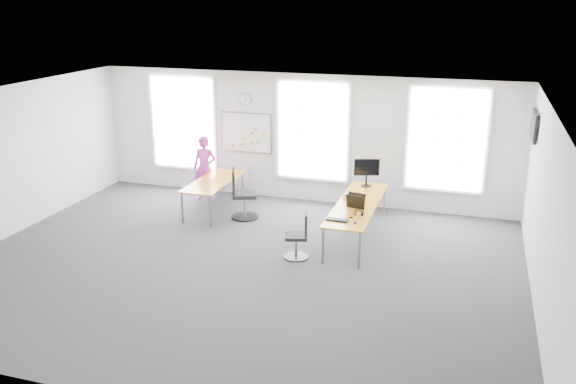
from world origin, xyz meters
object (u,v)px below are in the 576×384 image
(chair_right, at_px, (299,238))
(keyboard, at_px, (337,220))
(desk_left, at_px, (214,183))
(chair_left, at_px, (241,197))
(monitor, at_px, (367,170))
(headphones, at_px, (359,213))
(desk_right, at_px, (357,206))
(person, at_px, (205,168))

(chair_right, distance_m, keyboard, 0.79)
(desk_left, xyz_separation_m, chair_left, (0.76, -0.24, -0.17))
(keyboard, relative_size, monitor, 0.68)
(monitor, bearing_deg, desk_left, 173.49)
(keyboard, relative_size, headphones, 2.34)
(desk_right, relative_size, chair_left, 2.66)
(chair_left, bearing_deg, chair_right, -154.74)
(desk_right, distance_m, headphones, 0.71)
(desk_right, relative_size, chair_right, 3.35)
(keyboard, height_order, monitor, monitor)
(desk_right, distance_m, keyboard, 1.08)
(chair_left, xyz_separation_m, headphones, (2.79, -1.05, 0.28))
(chair_right, relative_size, headphones, 4.96)
(chair_left, distance_m, headphones, 2.99)
(monitor, bearing_deg, desk_right, -104.26)
(chair_left, bearing_deg, desk_left, 50.58)
(desk_left, height_order, person, person)
(desk_right, bearing_deg, desk_left, 169.88)
(keyboard, xyz_separation_m, monitor, (0.12, 2.26, 0.36))
(desk_left, xyz_separation_m, monitor, (3.35, 0.59, 0.44))
(chair_left, relative_size, person, 0.73)
(keyboard, height_order, headphones, headphones)
(chair_right, xyz_separation_m, person, (-3.11, 2.63, 0.38))
(desk_right, bearing_deg, monitor, 92.20)
(chair_left, distance_m, keyboard, 2.86)
(desk_right, xyz_separation_m, keyboard, (-0.17, -1.07, 0.06))
(headphones, bearing_deg, chair_left, 140.59)
(chair_left, xyz_separation_m, person, (-1.31, 0.96, 0.28))
(chair_right, bearing_deg, desk_left, -142.43)
(desk_right, bearing_deg, person, 161.40)
(desk_right, distance_m, chair_right, 1.57)
(headphones, bearing_deg, keyboard, -148.69)
(chair_right, bearing_deg, headphones, 106.60)
(chair_left, bearing_deg, keyboard, -142.06)
(chair_left, height_order, person, person)
(chair_right, height_order, headphones, chair_right)
(desk_right, distance_m, person, 4.16)
(desk_left, bearing_deg, keyboard, -27.42)
(desk_right, relative_size, headphones, 16.65)
(desk_right, xyz_separation_m, monitor, (-0.05, 1.19, 0.42))
(desk_left, bearing_deg, chair_right, -36.73)
(person, distance_m, keyboard, 4.47)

